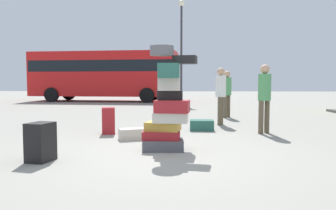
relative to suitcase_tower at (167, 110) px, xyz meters
The scene contains 11 objects.
ground_plane 0.78m from the suitcase_tower, 104.26° to the right, with size 80.00×80.00×0.00m, color gray.
suitcase_tower is the anchor object (origin of this frame).
suitcase_cream_upright_blue 1.43m from the suitcase_tower, 124.53° to the left, with size 0.70×0.29×0.24m, color beige.
suitcase_maroon_foreground_near 2.39m from the suitcase_tower, 129.55° to the left, with size 0.30×0.34×0.62m, color maroon.
suitcase_black_behind_tower 2.18m from the suitcase_tower, 153.15° to the right, with size 0.32×0.39×0.60m, color black.
suitcase_teal_white_trunk 2.67m from the suitcase_tower, 73.43° to the left, with size 0.60×0.42×0.26m, color #26594C.
person_bearded_onlooker 3.85m from the suitcase_tower, 69.76° to the left, with size 0.30×0.33×1.63m.
person_tourist_with_camera 5.85m from the suitcase_tower, 72.58° to the left, with size 0.30×0.30×1.61m.
person_passerby_in_red 3.02m from the suitcase_tower, 43.10° to the left, with size 0.30×0.30×1.64m.
parked_bus 16.15m from the suitcase_tower, 107.78° to the left, with size 9.52×3.31×3.15m.
lamp_post 13.72m from the suitcase_tower, 89.69° to the left, with size 0.36×0.36×5.93m.
Camera 1 is at (0.40, -5.61, 1.22)m, focal length 35.36 mm.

